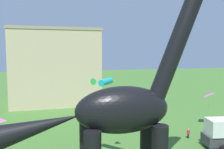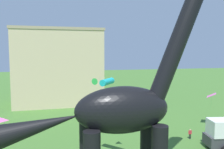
{
  "view_description": "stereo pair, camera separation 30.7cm",
  "coord_description": "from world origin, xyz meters",
  "px_view_note": "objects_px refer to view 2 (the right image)",
  "views": [
    {
      "loc": [
        -3.19,
        -13.24,
        10.19
      ],
      "look_at": [
        1.4,
        4.09,
        8.51
      ],
      "focal_mm": 37.81,
      "sensor_mm": 36.0,
      "label": 1
    },
    {
      "loc": [
        -2.9,
        -13.31,
        10.19
      ],
      "look_at": [
        1.4,
        4.09,
        8.51
      ],
      "focal_mm": 37.81,
      "sensor_mm": 36.0,
      "label": 2
    }
  ],
  "objects_px": {
    "person_strolling_adult": "(190,133)",
    "kite_near_low": "(105,82)",
    "dinosaur_sculpture": "(121,110)",
    "kite_mid_center": "(211,95)",
    "kite_far_left": "(113,107)"
  },
  "relations": [
    {
      "from": "kite_mid_center",
      "to": "kite_far_left",
      "type": "distance_m",
      "value": 16.82
    },
    {
      "from": "person_strolling_adult",
      "to": "kite_mid_center",
      "type": "distance_m",
      "value": 7.49
    },
    {
      "from": "person_strolling_adult",
      "to": "kite_far_left",
      "type": "relative_size",
      "value": 0.44
    },
    {
      "from": "kite_far_left",
      "to": "kite_mid_center",
      "type": "bearing_deg",
      "value": 22.16
    },
    {
      "from": "dinosaur_sculpture",
      "to": "kite_near_low",
      "type": "bearing_deg",
      "value": 80.07
    },
    {
      "from": "dinosaur_sculpture",
      "to": "person_strolling_adult",
      "type": "distance_m",
      "value": 14.55
    },
    {
      "from": "person_strolling_adult",
      "to": "kite_mid_center",
      "type": "relative_size",
      "value": 0.53
    },
    {
      "from": "kite_near_low",
      "to": "person_strolling_adult",
      "type": "bearing_deg",
      "value": -17.22
    },
    {
      "from": "dinosaur_sculpture",
      "to": "kite_far_left",
      "type": "relative_size",
      "value": 6.31
    },
    {
      "from": "person_strolling_adult",
      "to": "kite_mid_center",
      "type": "xyz_separation_m",
      "value": [
        5.45,
        3.65,
        3.63
      ]
    },
    {
      "from": "kite_far_left",
      "to": "kite_near_low",
      "type": "height_order",
      "value": "kite_near_low"
    },
    {
      "from": "person_strolling_adult",
      "to": "kite_near_low",
      "type": "distance_m",
      "value": 11.78
    },
    {
      "from": "dinosaur_sculpture",
      "to": "kite_near_low",
      "type": "distance_m",
      "value": 11.18
    },
    {
      "from": "dinosaur_sculpture",
      "to": "kite_near_low",
      "type": "height_order",
      "value": "dinosaur_sculpture"
    },
    {
      "from": "kite_far_left",
      "to": "dinosaur_sculpture",
      "type": "bearing_deg",
      "value": -97.45
    }
  ]
}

